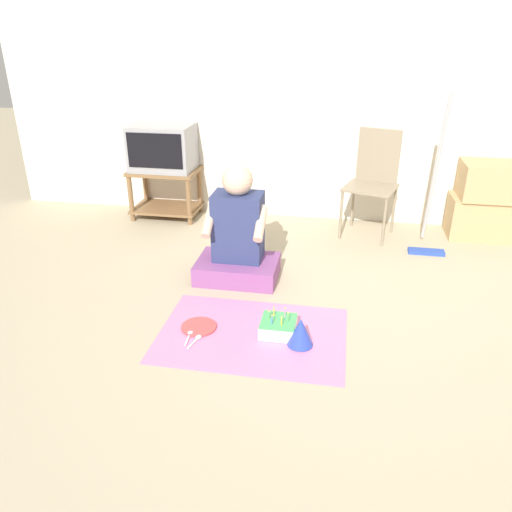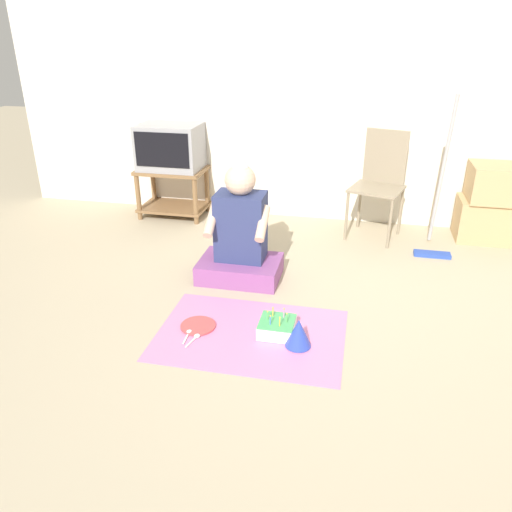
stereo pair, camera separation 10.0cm
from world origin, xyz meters
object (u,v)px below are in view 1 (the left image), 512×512
(tv, at_px, (163,148))
(paper_plate, at_px, (200,327))
(cardboard_box_stack, at_px, (485,201))
(person_seated, at_px, (238,237))
(party_hat_blue, at_px, (301,332))
(birthday_cake, at_px, (279,327))
(dust_mop, at_px, (432,207))
(folding_chair, at_px, (374,176))

(tv, xyz_separation_m, paper_plate, (0.84, -1.84, -0.65))
(cardboard_box_stack, bearing_deg, person_seated, -149.42)
(person_seated, distance_m, party_hat_blue, 0.97)
(person_seated, height_order, birthday_cake, person_seated)
(dust_mop, relative_size, party_hat_blue, 7.37)
(birthday_cake, bearing_deg, party_hat_blue, -34.52)
(dust_mop, relative_size, birthday_cake, 5.97)
(tv, height_order, cardboard_box_stack, tv)
(dust_mop, distance_m, birthday_cake, 1.78)
(person_seated, bearing_deg, birthday_cake, -60.58)
(cardboard_box_stack, distance_m, party_hat_blue, 2.34)
(tv, xyz_separation_m, person_seated, (0.93, -1.13, -0.35))
(folding_chair, height_order, person_seated, person_seated)
(tv, height_order, paper_plate, tv)
(dust_mop, bearing_deg, birthday_cake, -125.43)
(party_hat_blue, distance_m, paper_plate, 0.63)
(dust_mop, relative_size, paper_plate, 5.84)
(dust_mop, bearing_deg, person_seated, -152.23)
(birthday_cake, bearing_deg, person_seated, 119.42)
(tv, xyz_separation_m, folding_chair, (1.89, -0.08, -0.15))
(tv, relative_size, party_hat_blue, 3.30)
(birthday_cake, bearing_deg, folding_chair, 71.90)
(person_seated, xyz_separation_m, paper_plate, (-0.09, -0.71, -0.30))
(party_hat_blue, relative_size, paper_plate, 0.79)
(folding_chair, xyz_separation_m, party_hat_blue, (-0.43, -1.83, -0.42))
(dust_mop, distance_m, paper_plate, 2.11)
(person_seated, height_order, party_hat_blue, person_seated)
(cardboard_box_stack, relative_size, paper_plate, 3.03)
(tv, height_order, dust_mop, dust_mop)
(tv, bearing_deg, folding_chair, -2.56)
(cardboard_box_stack, xyz_separation_m, person_seated, (-1.89, -1.11, -0.01))
(tv, bearing_deg, person_seated, -50.49)
(tv, xyz_separation_m, cardboard_box_stack, (2.82, -0.02, -0.34))
(dust_mop, xyz_separation_m, paper_plate, (-1.49, -1.45, -0.35))
(tv, bearing_deg, paper_plate, -65.52)
(birthday_cake, bearing_deg, cardboard_box_stack, 50.23)
(person_seated, bearing_deg, cardboard_box_stack, 30.58)
(birthday_cake, bearing_deg, dust_mop, 54.57)
(folding_chair, xyz_separation_m, person_seated, (-0.95, -1.05, -0.20))
(dust_mop, xyz_separation_m, party_hat_blue, (-0.87, -1.52, -0.27))
(folding_chair, relative_size, dust_mop, 0.72)
(cardboard_box_stack, distance_m, person_seated, 2.19)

